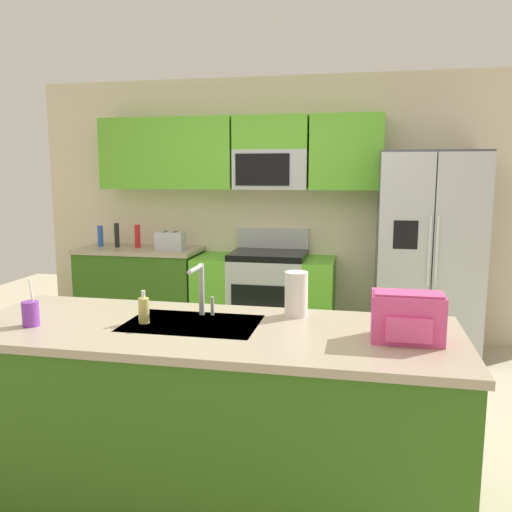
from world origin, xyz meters
TOP-DOWN VIEW (x-y plane):
  - ground_plane at (0.00, 0.00)m, footprint 9.00×9.00m
  - kitchen_wall_unit at (-0.14, 2.08)m, footprint 5.20×0.43m
  - back_counter at (-1.45, 1.80)m, footprint 1.23×0.63m
  - range_oven at (-0.15, 1.80)m, footprint 1.36×0.61m
  - refrigerator at (1.36, 1.73)m, footprint 0.90×0.76m
  - island_counter at (0.04, -0.74)m, footprint 2.49×0.90m
  - toaster at (-1.09, 1.75)m, footprint 0.28×0.16m
  - pepper_mill at (-1.70, 1.80)m, footprint 0.05×0.05m
  - bottle_blue at (-1.90, 1.84)m, footprint 0.06×0.06m
  - bottle_red at (-1.48, 1.83)m, footprint 0.06×0.06m
  - sink_faucet at (-0.05, -0.55)m, footprint 0.08×0.21m
  - drink_cup_purple at (-0.84, -0.90)m, footprint 0.08×0.08m
  - soap_dispenser at (-0.30, -0.73)m, footprint 0.06×0.06m
  - paper_towel_roll at (0.44, -0.44)m, footprint 0.12×0.12m
  - backpack at (1.00, -0.76)m, footprint 0.32×0.22m

SIDE VIEW (x-z plane):
  - ground_plane at x=0.00m, z-range 0.00..0.00m
  - range_oven at x=-0.15m, z-range -0.11..0.99m
  - back_counter at x=-1.45m, z-range 0.00..0.90m
  - island_counter at x=0.04m, z-range 0.00..0.90m
  - refrigerator at x=1.36m, z-range 0.00..1.85m
  - drink_cup_purple at x=-0.84m, z-range 0.84..1.09m
  - soap_dispenser at x=-0.30m, z-range 0.88..1.05m
  - toaster at x=-1.09m, z-range 0.90..1.08m
  - bottle_blue at x=-1.90m, z-range 0.90..1.12m
  - backpack at x=1.00m, z-range 0.90..1.13m
  - bottle_red at x=-1.48m, z-range 0.90..1.14m
  - paper_towel_roll at x=0.44m, z-range 0.90..1.14m
  - pepper_mill at x=-1.70m, z-range 0.90..1.15m
  - sink_faucet at x=-0.05m, z-range 0.93..1.21m
  - kitchen_wall_unit at x=-0.14m, z-range 0.17..2.77m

